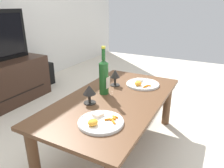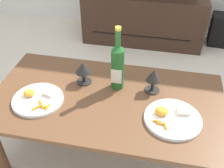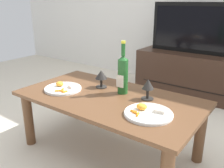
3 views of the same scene
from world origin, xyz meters
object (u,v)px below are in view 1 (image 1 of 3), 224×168
at_px(wine_bottle, 104,76).
at_px(dinner_plate_left, 100,122).
at_px(dining_table, 114,107).
at_px(floor_speaker, 44,74).
at_px(dinner_plate_right, 142,84).
at_px(goblet_right, 115,75).
at_px(goblet_left, 89,91).

height_order(wine_bottle, dinner_plate_left, wine_bottle).
distance_m(dining_table, floor_speaker, 1.76).
bearing_deg(dinner_plate_left, floor_speaker, 54.36).
relative_size(dining_table, wine_bottle, 3.40).
bearing_deg(wine_bottle, dining_table, -109.55).
xyz_separation_m(floor_speaker, dinner_plate_right, (-0.47, -1.64, 0.29)).
bearing_deg(dinner_plate_left, dining_table, 14.49).
bearing_deg(dining_table, wine_bottle, 70.45).
height_order(dining_table, goblet_right, goblet_right).
height_order(dining_table, floor_speaker, dining_table).
relative_size(dining_table, goblet_right, 9.00).
distance_m(goblet_right, dinner_plate_right, 0.25).
height_order(dinner_plate_left, dinner_plate_right, dinner_plate_right).
relative_size(dining_table, goblet_left, 9.37).
xyz_separation_m(wine_bottle, dinner_plate_right, (0.31, -0.20, -0.13)).
relative_size(dining_table, floor_speaker, 4.04).
relative_size(dining_table, dinner_plate_right, 4.44).
height_order(goblet_left, dinner_plate_left, goblet_left).
bearing_deg(goblet_right, goblet_left, 180.00).
bearing_deg(wine_bottle, goblet_left, 178.85).
bearing_deg(goblet_right, wine_bottle, -178.85).
xyz_separation_m(dining_table, floor_speaker, (0.82, 1.55, -0.21)).
xyz_separation_m(wine_bottle, dinner_plate_left, (-0.39, -0.20, -0.13)).
height_order(goblet_right, dinner_plate_left, goblet_right).
distance_m(goblet_left, dinner_plate_right, 0.55).
distance_m(dining_table, goblet_left, 0.25).
distance_m(floor_speaker, dinner_plate_left, 2.03).
bearing_deg(dinner_plate_right, floor_speaker, 73.83).
xyz_separation_m(goblet_left, goblet_right, (0.39, -0.00, 0.00)).
relative_size(floor_speaker, goblet_right, 2.23).
bearing_deg(dinner_plate_left, goblet_right, 19.21).
relative_size(floor_speaker, dinner_plate_left, 1.15).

